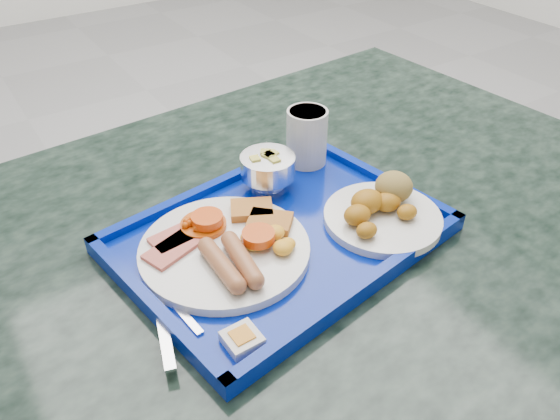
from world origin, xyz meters
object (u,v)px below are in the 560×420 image
object	(u,v)px
bread_plate	(382,209)
juice_cup	(307,135)
table	(274,332)
tray	(280,236)
main_plate	(228,245)
fruit_bowl	(268,167)

from	to	relation	value
bread_plate	juice_cup	bearing A→B (deg)	89.77
bread_plate	table	bearing A→B (deg)	152.89
tray	bread_plate	size ratio (longest dim) A/B	2.80
tray	bread_plate	distance (m)	0.15
bread_plate	tray	bearing A→B (deg)	159.31
table	juice_cup	size ratio (longest dim) A/B	14.85
main_plate	juice_cup	bearing A→B (deg)	30.61
main_plate	table	bearing A→B (deg)	10.84
table	main_plate	bearing A→B (deg)	-169.16
fruit_bowl	juice_cup	size ratio (longest dim) A/B	0.90
table	tray	world-z (taller)	tray
main_plate	tray	bearing A→B (deg)	-2.65
tray	main_plate	world-z (taller)	main_plate
fruit_bowl	juice_cup	distance (m)	0.10
table	tray	bearing A→B (deg)	-89.30
fruit_bowl	table	bearing A→B (deg)	-118.76
tray	juice_cup	world-z (taller)	juice_cup
fruit_bowl	main_plate	bearing A→B (deg)	-141.60
main_plate	fruit_bowl	bearing A→B (deg)	38.40
bread_plate	juice_cup	xyz separation A→B (m)	(0.00, 0.19, 0.03)
main_plate	juice_cup	distance (m)	0.26
table	bread_plate	world-z (taller)	bread_plate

